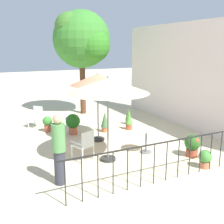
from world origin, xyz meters
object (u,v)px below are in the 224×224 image
object	(u,v)px
patio_umbrella_0	(98,80)
potted_plant_5	(205,158)
patio_chair_0	(85,143)
potted_plant_4	(47,123)
cafe_table_0	(146,137)
patio_chair_1	(36,115)
potted_plant_1	(128,117)
potted_plant_6	(192,145)
standing_person	(59,149)
potted_plant_2	(105,121)
patio_umbrella_1	(108,86)
shade_tree	(83,39)
potted_plant_3	(129,119)
potted_plant_0	(73,123)

from	to	relation	value
patio_umbrella_0	potted_plant_5	bearing A→B (deg)	26.64
patio_chair_0	potted_plant_4	distance (m)	3.26
patio_umbrella_0	cafe_table_0	distance (m)	2.49
patio_chair_1	potted_plant_1	world-z (taller)	patio_chair_1
potted_plant_5	potted_plant_6	size ratio (longest dim) A/B	0.76
potted_plant_6	standing_person	distance (m)	4.04
potted_plant_1	potted_plant_2	xyz separation A→B (m)	(0.53, -1.34, 0.09)
patio_umbrella_1	potted_plant_2	size ratio (longest dim) A/B	3.11
shade_tree	patio_chair_1	xyz separation A→B (m)	(1.38, -2.58, -3.06)
patio_umbrella_0	potted_plant_4	size ratio (longest dim) A/B	3.93
potted_plant_1	standing_person	xyz separation A→B (m)	(3.83, -4.04, 0.56)
patio_umbrella_1	potted_plant_3	distance (m)	3.61
potted_plant_4	potted_plant_5	world-z (taller)	potted_plant_4
potted_plant_2	potted_plant_3	bearing A→B (deg)	81.91
shade_tree	standing_person	world-z (taller)	shade_tree
patio_umbrella_1	patio_chair_1	size ratio (longest dim) A/B	2.89
patio_umbrella_0	potted_plant_3	xyz separation A→B (m)	(-0.67, 1.61, -1.70)
potted_plant_2	potted_plant_5	xyz separation A→B (m)	(4.16, 1.05, -0.14)
patio_chair_1	potted_plant_6	world-z (taller)	patio_chair_1
patio_umbrella_0	potted_plant_2	size ratio (longest dim) A/B	3.05
standing_person	shade_tree	bearing A→B (deg)	154.85
patio_umbrella_0	potted_plant_6	xyz separation A→B (m)	(2.57, 1.94, -1.75)
patio_umbrella_1	patio_chair_0	size ratio (longest dim) A/B	2.70
patio_umbrella_1	potted_plant_6	distance (m)	3.10
shade_tree	potted_plant_6	distance (m)	7.39
cafe_table_0	potted_plant_1	xyz separation A→B (m)	(-3.03, 1.10, -0.19)
patio_umbrella_1	potted_plant_4	world-z (taller)	patio_umbrella_1
patio_umbrella_0	potted_plant_5	size ratio (longest dim) A/B	4.72
potted_plant_0	potted_plant_3	world-z (taller)	potted_plant_0
patio_umbrella_0	patio_chair_1	world-z (taller)	patio_umbrella_0
patio_umbrella_1	patio_chair_1	world-z (taller)	patio_umbrella_1
potted_plant_4	potted_plant_6	bearing A→B (deg)	37.00
cafe_table_0	potted_plant_3	size ratio (longest dim) A/B	0.97
patio_umbrella_0	potted_plant_5	world-z (taller)	patio_umbrella_0
patio_umbrella_1	potted_plant_0	distance (m)	3.28
shade_tree	potted_plant_1	size ratio (longest dim) A/B	7.78
patio_chair_1	potted_plant_0	bearing A→B (deg)	32.87
cafe_table_0	potted_plant_5	bearing A→B (deg)	26.11
patio_umbrella_1	potted_plant_2	bearing A→B (deg)	157.10
patio_umbrella_1	patio_chair_0	distance (m)	1.77
potted_plant_1	potted_plant_4	bearing A→B (deg)	-97.90
patio_umbrella_1	shade_tree	bearing A→B (deg)	166.00
patio_chair_0	standing_person	world-z (taller)	standing_person
patio_umbrella_1	cafe_table_0	world-z (taller)	patio_umbrella_1
patio_umbrella_1	potted_plant_6	bearing A→B (deg)	70.49
potted_plant_1	potted_plant_3	size ratio (longest dim) A/B	0.82
patio_chair_1	potted_plant_2	distance (m)	2.89
shade_tree	potted_plant_0	distance (m)	4.57
patio_chair_1	potted_plant_3	size ratio (longest dim) A/B	1.10
potted_plant_5	patio_chair_1	bearing A→B (deg)	-151.40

